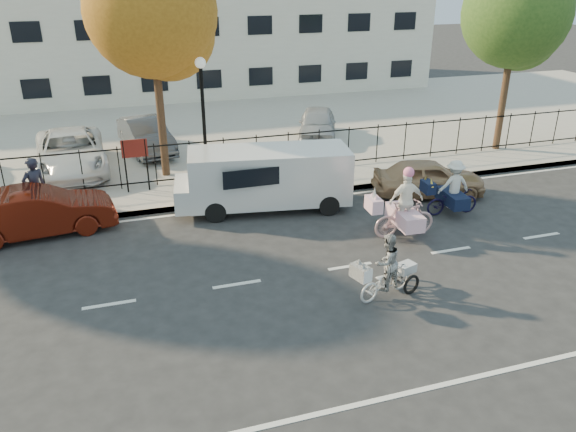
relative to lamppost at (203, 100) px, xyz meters
name	(u,v)px	position (x,y,z in m)	size (l,w,h in m)	color
ground	(237,284)	(-0.50, -6.80, -3.11)	(120.00, 120.00, 0.00)	#333334
road_markings	(237,284)	(-0.50, -6.80, -3.11)	(60.00, 9.52, 0.01)	silver
curb	(202,206)	(-0.50, -1.75, -3.04)	(60.00, 0.10, 0.15)	#A8A399
sidewalk	(197,194)	(-0.50, -0.70, -3.04)	(60.00, 2.20, 0.15)	#A8A399
parking_lot	(167,129)	(-0.50, 8.20, -3.04)	(60.00, 15.60, 0.15)	#A8A399
iron_fence	(190,161)	(-0.50, 0.40, -2.21)	(58.00, 0.06, 1.50)	black
building	(144,41)	(-0.50, 18.20, -0.11)	(34.00, 10.00, 6.00)	silver
lamppost	(203,100)	(0.00, 0.00, 0.00)	(0.36, 0.36, 4.33)	black
street_sign	(135,155)	(-2.35, 0.00, -1.70)	(0.85, 0.06, 1.80)	black
zebra_trike	(386,273)	(2.71, -8.35, -2.50)	(1.86, 1.13, 1.59)	white
unicorn_bike	(404,211)	(4.65, -5.58, -2.34)	(2.08, 1.44, 2.09)	beige
bull_bike	(452,193)	(6.86, -4.59, -2.41)	(1.90, 1.31, 1.75)	black
white_van	(266,177)	(1.48, -2.43, -2.04)	(5.70, 2.60, 1.94)	white
red_sedan	(38,212)	(-5.27, -2.30, -2.42)	(1.47, 4.21, 1.39)	#57150A
gold_sedan	(429,178)	(6.98, -3.00, -2.48)	(1.49, 3.71, 1.26)	tan
pedestrian	(35,188)	(-5.36, -1.40, -2.01)	(0.69, 0.46, 1.90)	black
lot_car_b	(71,152)	(-4.54, 2.87, -2.23)	(2.43, 5.27, 1.46)	white
lot_car_c	(146,135)	(-1.70, 4.51, -2.28)	(1.45, 4.15, 1.37)	#4B4E52
lot_car_d	(317,124)	(5.67, 4.25, -2.29)	(1.58, 3.92, 1.34)	#A6A8AD
tree_mid	(156,18)	(-1.14, 1.46, 2.49)	(4.36, 4.36, 7.99)	#442D1D
tree_east	(518,19)	(12.45, 0.61, 2.18)	(4.12, 4.12, 7.56)	#442D1D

